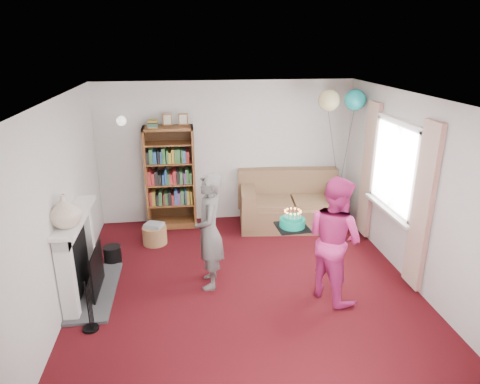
{
  "coord_description": "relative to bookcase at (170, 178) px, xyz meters",
  "views": [
    {
      "loc": [
        -0.74,
        -4.87,
        3.15
      ],
      "look_at": [
        -0.01,
        0.6,
        1.17
      ],
      "focal_mm": 32.0,
      "sensor_mm": 36.0,
      "label": 1
    }
  ],
  "objects": [
    {
      "name": "ground",
      "position": [
        1.0,
        -2.3,
        -0.88
      ],
      "size": [
        5.0,
        5.0,
        0.0
      ],
      "primitive_type": "plane",
      "color": "#36080F",
      "rests_on": "ground"
    },
    {
      "name": "wall_back",
      "position": [
        1.0,
        0.21,
        0.37
      ],
      "size": [
        4.5,
        0.02,
        2.5
      ],
      "primitive_type": "cube",
      "color": "silver",
      "rests_on": "ground"
    },
    {
      "name": "wall_left",
      "position": [
        -1.26,
        -2.3,
        0.37
      ],
      "size": [
        0.02,
        5.0,
        2.5
      ],
      "primitive_type": "cube",
      "color": "silver",
      "rests_on": "ground"
    },
    {
      "name": "wall_right",
      "position": [
        3.26,
        -2.3,
        0.37
      ],
      "size": [
        0.02,
        5.0,
        2.5
      ],
      "primitive_type": "cube",
      "color": "silver",
      "rests_on": "ground"
    },
    {
      "name": "ceiling",
      "position": [
        1.0,
        -2.3,
        1.63
      ],
      "size": [
        4.5,
        5.0,
        0.01
      ],
      "primitive_type": "cube",
      "color": "white",
      "rests_on": "wall_back"
    },
    {
      "name": "fireplace",
      "position": [
        -1.08,
        -2.11,
        -0.37
      ],
      "size": [
        0.55,
        1.8,
        1.12
      ],
      "color": "#3F3F42",
      "rests_on": "ground"
    },
    {
      "name": "window_bay",
      "position": [
        3.21,
        -1.7,
        0.33
      ],
      "size": [
        0.14,
        2.02,
        2.2
      ],
      "color": "white",
      "rests_on": "ground"
    },
    {
      "name": "wall_sconce",
      "position": [
        -0.75,
        0.06,
        1.0
      ],
      "size": [
        0.16,
        0.23,
        0.16
      ],
      "color": "gold",
      "rests_on": "ground"
    },
    {
      "name": "bookcase",
      "position": [
        0.0,
        0.0,
        0.0
      ],
      "size": [
        0.84,
        0.42,
        1.99
      ],
      "color": "#472B14",
      "rests_on": "ground"
    },
    {
      "name": "sofa",
      "position": [
        2.1,
        -0.23,
        -0.52
      ],
      "size": [
        1.8,
        0.95,
        0.95
      ],
      "rotation": [
        0.0,
        0.0,
        -0.1
      ],
      "color": "brown",
      "rests_on": "ground"
    },
    {
      "name": "wicker_basket",
      "position": [
        -0.28,
        -0.74,
        -0.72
      ],
      "size": [
        0.39,
        0.39,
        0.35
      ],
      "rotation": [
        0.0,
        0.0,
        -0.44
      ],
      "color": "#A9754F",
      "rests_on": "ground"
    },
    {
      "name": "person_striped",
      "position": [
        0.54,
        -2.09,
        -0.09
      ],
      "size": [
        0.41,
        0.59,
        1.58
      ],
      "primitive_type": "imported",
      "rotation": [
        0.0,
        0.0,
        -1.62
      ],
      "color": "black",
      "rests_on": "ground"
    },
    {
      "name": "person_magenta",
      "position": [
        2.07,
        -2.55,
        -0.07
      ],
      "size": [
        0.9,
        0.98,
        1.61
      ],
      "primitive_type": "imported",
      "rotation": [
        0.0,
        0.0,
        2.04
      ],
      "color": "#C92874",
      "rests_on": "ground"
    },
    {
      "name": "birthday_cake",
      "position": [
        1.5,
        -2.65,
        0.22
      ],
      "size": [
        0.36,
        0.36,
        0.22
      ],
      "rotation": [
        0.0,
        0.0,
        0.06
      ],
      "color": "black",
      "rests_on": "ground"
    },
    {
      "name": "balloons",
      "position": [
        2.83,
        -0.43,
        1.34
      ],
      "size": [
        0.79,
        0.35,
        1.71
      ],
      "color": "#3F3F3F",
      "rests_on": "ground"
    },
    {
      "name": "mantel_vase",
      "position": [
        -1.12,
        -2.45,
        0.44
      ],
      "size": [
        0.48,
        0.48,
        0.38
      ],
      "primitive_type": "imported",
      "rotation": [
        0.0,
        0.0,
        -0.37
      ],
      "color": "beige",
      "rests_on": "fireplace"
    }
  ]
}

